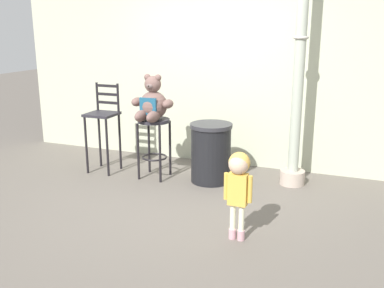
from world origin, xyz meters
name	(u,v)px	position (x,y,z in m)	size (l,w,h in m)	color
ground_plane	(171,202)	(0.00, 0.00, 0.00)	(24.00, 24.00, 0.00)	#635C54
building_wall	(221,41)	(0.00, 1.81, 1.74)	(6.30, 0.30, 3.49)	beige
bar_stool_with_teddy	(154,136)	(-0.55, 0.72, 0.57)	(0.42, 0.42, 0.79)	#27252D
teddy_bear	(152,103)	(-0.55, 0.69, 1.00)	(0.56, 0.51, 0.58)	brown
child_walking	(238,177)	(0.95, -0.59, 0.62)	(0.27, 0.22, 0.86)	#CB99A2
trash_bin	(211,153)	(0.20, 0.84, 0.39)	(0.54, 0.54, 0.77)	black
lamppost	(298,84)	(1.20, 1.11, 1.28)	(0.31, 0.31, 3.17)	#B6A494
bar_chair_empty	(103,121)	(-1.31, 0.72, 0.71)	(0.39, 0.39, 1.20)	#27252D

